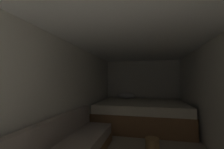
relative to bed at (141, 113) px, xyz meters
name	(u,v)px	position (x,y,z in m)	size (l,w,h in m)	color
wall_back	(142,89)	(0.01, 1.02, 0.65)	(2.60, 0.05, 1.98)	silver
wall_left	(70,95)	(-1.27, -1.78, 0.65)	(0.05, 5.54, 1.98)	silver
wall_right	(222,99)	(1.28, -1.78, 0.65)	(0.05, 5.54, 1.98)	silver
ceiling_slab	(137,38)	(0.01, -1.78, 1.66)	(2.60, 5.54, 0.05)	white
bed	(141,113)	(0.00, 0.00, 0.00)	(2.38, 1.90, 0.88)	brown
wicker_basket	(152,145)	(0.25, -1.55, -0.23)	(0.25, 0.25, 0.23)	olive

